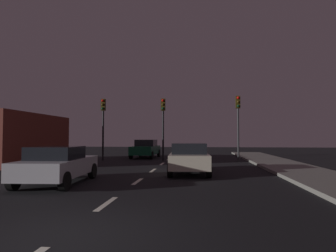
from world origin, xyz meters
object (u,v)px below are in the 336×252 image
traffic_signal_right (238,115)px  car_adjacent_lane (58,164)px  traffic_signal_center (163,117)px  traffic_signal_left (103,117)px  car_oncoming_far (146,149)px  car_stopped_ahead (189,158)px

traffic_signal_right → car_adjacent_lane: (-8.19, -10.74, -2.63)m
traffic_signal_center → car_adjacent_lane: 11.36m
traffic_signal_left → car_oncoming_far: bearing=49.9°
traffic_signal_right → car_stopped_ahead: 8.20m
traffic_signal_right → car_adjacent_lane: traffic_signal_right is taller
car_oncoming_far → traffic_signal_center: bearing=-59.2°
traffic_signal_center → car_stopped_ahead: traffic_signal_center is taller
traffic_signal_center → car_oncoming_far: 4.52m
traffic_signal_left → car_oncoming_far: 4.93m
traffic_signal_center → car_adjacent_lane: size_ratio=1.13×
car_stopped_ahead → car_adjacent_lane: 6.11m
car_adjacent_lane → traffic_signal_center: bearing=76.1°
car_stopped_ahead → car_oncoming_far: bearing=111.8°
traffic_signal_left → traffic_signal_right: size_ratio=0.99×
traffic_signal_left → traffic_signal_right: traffic_signal_right is taller
car_stopped_ahead → traffic_signal_center: bearing=107.3°
traffic_signal_center → car_oncoming_far: bearing=120.8°
traffic_signal_left → car_adjacent_lane: bearing=-79.5°
traffic_signal_center → traffic_signal_right: 5.52m
traffic_signal_right → car_adjacent_lane: size_ratio=1.15×
traffic_signal_left → traffic_signal_center: traffic_signal_left is taller
car_adjacent_lane → car_oncoming_far: car_oncoming_far is taller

